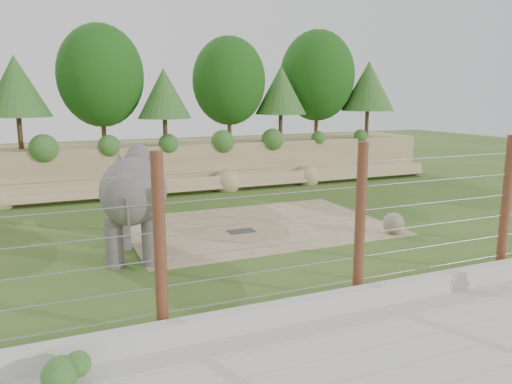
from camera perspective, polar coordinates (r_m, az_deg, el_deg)
name	(u,v)px	position (r m, az deg, el deg)	size (l,w,h in m)	color
ground	(280,249)	(16.91, 2.71, -6.53)	(90.00, 90.00, 0.00)	#345E21
back_embankment	(189,116)	(28.24, -7.62, 8.64)	(30.00, 5.52, 8.77)	tan
dirt_patch	(258,226)	(19.72, 0.18, -3.92)	(10.00, 7.00, 0.02)	#988460
drain_grate	(242,231)	(18.92, -1.67, -4.49)	(1.00, 0.60, 0.03)	#262628
elephant	(135,205)	(16.20, -13.71, -1.49)	(1.77, 4.14, 3.35)	#5B5551
stone_ball	(393,223)	(19.26, 15.43, -3.44)	(0.79, 0.79, 0.79)	gray
retaining_wall	(369,296)	(12.80, 12.81, -11.52)	(26.00, 0.35, 0.50)	beige
walkway	(426,342)	(11.51, 18.85, -15.87)	(26.00, 4.00, 0.01)	beige
barrier_fence	(360,222)	(12.63, 11.82, -3.40)	(20.26, 0.26, 4.00)	#5E2F19
walkway_shrub	(67,371)	(9.89, -20.76, -18.55)	(0.65, 0.65, 0.65)	#2E5923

